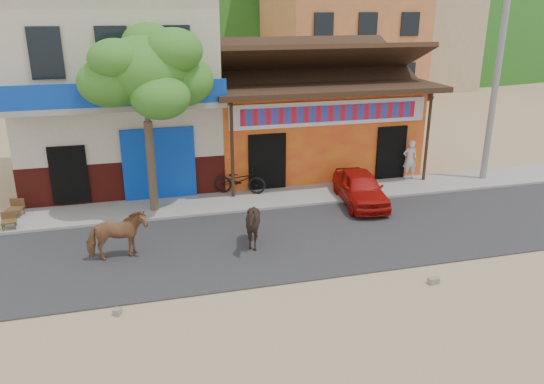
# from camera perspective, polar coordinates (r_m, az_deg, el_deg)

# --- Properties ---
(ground) EXTENTS (120.00, 120.00, 0.00)m
(ground) POSITION_cam_1_polar(r_m,az_deg,el_deg) (13.98, 8.21, -8.98)
(ground) COLOR #9E825B
(ground) RESTS_ON ground
(road) EXTENTS (60.00, 5.00, 0.04)m
(road) POSITION_cam_1_polar(r_m,az_deg,el_deg) (16.05, 4.80, -4.85)
(road) COLOR #28282B
(road) RESTS_ON ground
(sidewalk) EXTENTS (60.00, 2.00, 0.12)m
(sidewalk) POSITION_cam_1_polar(r_m,az_deg,el_deg) (19.12, 1.35, -0.56)
(sidewalk) COLOR gray
(sidewalk) RESTS_ON ground
(dance_club) EXTENTS (8.00, 6.00, 3.60)m
(dance_club) POSITION_cam_1_polar(r_m,az_deg,el_deg) (22.89, 3.46, 7.31)
(dance_club) COLOR orange
(dance_club) RESTS_ON ground
(cafe_building) EXTENTS (7.00, 6.00, 7.00)m
(cafe_building) POSITION_cam_1_polar(r_m,az_deg,el_deg) (21.49, -16.16, 10.40)
(cafe_building) COLOR beige
(cafe_building) RESTS_ON ground
(apartment_front) EXTENTS (9.00, 9.00, 12.00)m
(apartment_front) POSITION_cam_1_polar(r_m,az_deg,el_deg) (37.94, 7.33, 18.42)
(apartment_front) COLOR #CC723F
(apartment_front) RESTS_ON ground
(apartment_rear) EXTENTS (8.00, 8.00, 10.00)m
(apartment_rear) POSITION_cam_1_polar(r_m,az_deg,el_deg) (47.26, 15.10, 16.91)
(apartment_rear) COLOR tan
(apartment_rear) RESTS_ON ground
(tree) EXTENTS (3.00, 3.00, 6.00)m
(tree) POSITION_cam_1_polar(r_m,az_deg,el_deg) (17.42, -13.21, 7.40)
(tree) COLOR #2D721E
(tree) RESTS_ON sidewalk
(utility_pole) EXTENTS (0.24, 0.24, 8.00)m
(utility_pole) POSITION_cam_1_polar(r_m,az_deg,el_deg) (21.86, 23.03, 11.43)
(utility_pole) COLOR gray
(utility_pole) RESTS_ON sidewalk
(cow_tan) EXTENTS (1.69, 0.94, 1.35)m
(cow_tan) POSITION_cam_1_polar(r_m,az_deg,el_deg) (14.98, -16.32, -4.53)
(cow_tan) COLOR #94603B
(cow_tan) RESTS_ON road
(cow_dark) EXTENTS (1.65, 1.60, 1.37)m
(cow_dark) POSITION_cam_1_polar(r_m,az_deg,el_deg) (15.05, -2.08, -3.56)
(cow_dark) COLOR black
(cow_dark) RESTS_ON road
(red_car) EXTENTS (1.75, 3.51, 1.15)m
(red_car) POSITION_cam_1_polar(r_m,az_deg,el_deg) (18.67, 9.48, 0.46)
(red_car) COLOR #AF110C
(red_car) RESTS_ON road
(scooter) EXTENTS (2.00, 1.26, 0.99)m
(scooter) POSITION_cam_1_polar(r_m,az_deg,el_deg) (19.23, -3.49, 1.27)
(scooter) COLOR black
(scooter) RESTS_ON sidewalk
(pedestrian) EXTENTS (0.60, 0.43, 1.56)m
(pedestrian) POSITION_cam_1_polar(r_m,az_deg,el_deg) (21.47, 14.61, 3.41)
(pedestrian) COLOR silver
(pedestrian) RESTS_ON sidewalk
(cafe_chair_left) EXTENTS (0.57, 0.57, 0.99)m
(cafe_chair_left) POSITION_cam_1_polar(r_m,az_deg,el_deg) (19.03, -26.01, -0.94)
(cafe_chair_left) COLOR #523B1B
(cafe_chair_left) RESTS_ON sidewalk
(cafe_chair_right) EXTENTS (0.48, 0.48, 0.93)m
(cafe_chair_right) POSITION_cam_1_polar(r_m,az_deg,el_deg) (18.07, -26.57, -2.16)
(cafe_chair_right) COLOR #4C3419
(cafe_chair_right) RESTS_ON sidewalk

